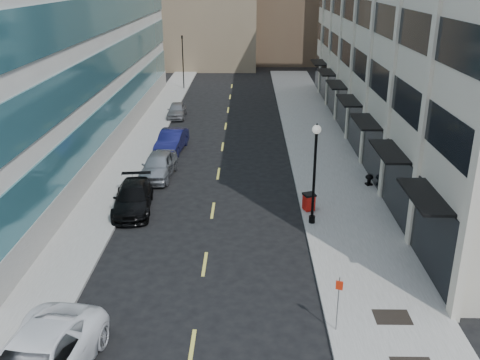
{
  "coord_description": "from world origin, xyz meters",
  "views": [
    {
      "loc": [
        1.97,
        -13.64,
        12.55
      ],
      "look_at": [
        1.58,
        11.83,
        2.7
      ],
      "focal_mm": 40.0,
      "sensor_mm": 36.0,
      "label": 1
    }
  ],
  "objects_px": {
    "car_blue_sedan": "(172,141)",
    "lamppost": "(315,166)",
    "car_silver_sedan": "(158,165)",
    "trash_bin": "(309,201)",
    "car_grey_sedan": "(177,110)",
    "car_black_pickup": "(133,198)",
    "sign_post": "(338,296)",
    "traffic_signal": "(182,39)",
    "urn_planter": "(369,179)"
  },
  "relations": [
    {
      "from": "car_blue_sedan",
      "to": "car_silver_sedan",
      "type": "bearing_deg",
      "value": -85.25
    },
    {
      "from": "car_black_pickup",
      "to": "sign_post",
      "type": "bearing_deg",
      "value": -54.21
    },
    {
      "from": "car_blue_sedan",
      "to": "car_grey_sedan",
      "type": "distance_m",
      "value": 10.18
    },
    {
      "from": "car_grey_sedan",
      "to": "urn_planter",
      "type": "height_order",
      "value": "car_grey_sedan"
    },
    {
      "from": "car_grey_sedan",
      "to": "sign_post",
      "type": "xyz_separation_m",
      "value": [
        9.97,
        -32.01,
        0.93
      ]
    },
    {
      "from": "traffic_signal",
      "to": "car_silver_sedan",
      "type": "relative_size",
      "value": 1.45
    },
    {
      "from": "sign_post",
      "to": "car_silver_sedan",
      "type": "bearing_deg",
      "value": 138.9
    },
    {
      "from": "lamppost",
      "to": "urn_planter",
      "type": "bearing_deg",
      "value": 52.8
    },
    {
      "from": "sign_post",
      "to": "urn_planter",
      "type": "relative_size",
      "value": 3.25
    },
    {
      "from": "lamppost",
      "to": "sign_post",
      "type": "distance_m",
      "value": 9.38
    },
    {
      "from": "car_blue_sedan",
      "to": "sign_post",
      "type": "xyz_separation_m",
      "value": [
        9.08,
        -21.86,
        0.82
      ]
    },
    {
      "from": "urn_planter",
      "to": "sign_post",
      "type": "bearing_deg",
      "value": -106.27
    },
    {
      "from": "car_blue_sedan",
      "to": "urn_planter",
      "type": "xyz_separation_m",
      "value": [
        13.38,
        -7.13,
        -0.22
      ]
    },
    {
      "from": "car_black_pickup",
      "to": "car_blue_sedan",
      "type": "xyz_separation_m",
      "value": [
        0.72,
        10.86,
        0.06
      ]
    },
    {
      "from": "car_silver_sedan",
      "to": "lamppost",
      "type": "height_order",
      "value": "lamppost"
    },
    {
      "from": "lamppost",
      "to": "traffic_signal",
      "type": "bearing_deg",
      "value": 106.95
    },
    {
      "from": "traffic_signal",
      "to": "car_blue_sedan",
      "type": "bearing_deg",
      "value": -85.74
    },
    {
      "from": "car_grey_sedan",
      "to": "car_blue_sedan",
      "type": "bearing_deg",
      "value": -86.22
    },
    {
      "from": "car_blue_sedan",
      "to": "car_grey_sedan",
      "type": "height_order",
      "value": "car_blue_sedan"
    },
    {
      "from": "trash_bin",
      "to": "car_blue_sedan",
      "type": "bearing_deg",
      "value": 109.18
    },
    {
      "from": "lamppost",
      "to": "urn_planter",
      "type": "xyz_separation_m",
      "value": [
        4.19,
        5.52,
        -2.81
      ]
    },
    {
      "from": "car_silver_sedan",
      "to": "traffic_signal",
      "type": "bearing_deg",
      "value": 96.93
    },
    {
      "from": "traffic_signal",
      "to": "car_silver_sedan",
      "type": "bearing_deg",
      "value": -86.79
    },
    {
      "from": "car_grey_sedan",
      "to": "urn_planter",
      "type": "relative_size",
      "value": 5.81
    },
    {
      "from": "car_silver_sedan",
      "to": "car_grey_sedan",
      "type": "height_order",
      "value": "car_silver_sedan"
    },
    {
      "from": "traffic_signal",
      "to": "urn_planter",
      "type": "xyz_separation_m",
      "value": [
        15.1,
        -30.28,
        -5.15
      ]
    },
    {
      "from": "car_silver_sedan",
      "to": "trash_bin",
      "type": "height_order",
      "value": "car_silver_sedan"
    },
    {
      "from": "trash_bin",
      "to": "urn_planter",
      "type": "relative_size",
      "value": 1.46
    },
    {
      "from": "car_blue_sedan",
      "to": "lamppost",
      "type": "bearing_deg",
      "value": -48.07
    },
    {
      "from": "trash_bin",
      "to": "sign_post",
      "type": "distance_m",
      "value": 10.84
    },
    {
      "from": "traffic_signal",
      "to": "lamppost",
      "type": "relative_size",
      "value": 1.27
    },
    {
      "from": "car_black_pickup",
      "to": "car_silver_sedan",
      "type": "bearing_deg",
      "value": 77.56
    },
    {
      "from": "car_grey_sedan",
      "to": "urn_planter",
      "type": "distance_m",
      "value": 22.41
    },
    {
      "from": "car_grey_sedan",
      "to": "trash_bin",
      "type": "bearing_deg",
      "value": -65.85
    },
    {
      "from": "car_silver_sedan",
      "to": "car_grey_sedan",
      "type": "bearing_deg",
      "value": 96.57
    },
    {
      "from": "car_black_pickup",
      "to": "car_grey_sedan",
      "type": "bearing_deg",
      "value": 84.58
    },
    {
      "from": "car_blue_sedan",
      "to": "trash_bin",
      "type": "height_order",
      "value": "car_blue_sedan"
    },
    {
      "from": "car_silver_sedan",
      "to": "car_grey_sedan",
      "type": "relative_size",
      "value": 1.19
    },
    {
      "from": "car_blue_sedan",
      "to": "sign_post",
      "type": "relative_size",
      "value": 2.14
    },
    {
      "from": "car_silver_sedan",
      "to": "sign_post",
      "type": "bearing_deg",
      "value": -56.86
    },
    {
      "from": "sign_post",
      "to": "car_black_pickup",
      "type": "bearing_deg",
      "value": 151.16
    },
    {
      "from": "car_grey_sedan",
      "to": "car_silver_sedan",
      "type": "bearing_deg",
      "value": -88.41
    },
    {
      "from": "lamppost",
      "to": "sign_post",
      "type": "relative_size",
      "value": 2.44
    },
    {
      "from": "car_black_pickup",
      "to": "urn_planter",
      "type": "relative_size",
      "value": 7.32
    },
    {
      "from": "traffic_signal",
      "to": "trash_bin",
      "type": "relative_size",
      "value": 6.91
    },
    {
      "from": "trash_bin",
      "to": "sign_post",
      "type": "relative_size",
      "value": 0.45
    },
    {
      "from": "traffic_signal",
      "to": "car_grey_sedan",
      "type": "height_order",
      "value": "traffic_signal"
    },
    {
      "from": "car_grey_sedan",
      "to": "lamppost",
      "type": "xyz_separation_m",
      "value": [
        10.08,
        -22.79,
        2.69
      ]
    },
    {
      "from": "car_black_pickup",
      "to": "urn_planter",
      "type": "bearing_deg",
      "value": 8.91
    },
    {
      "from": "lamppost",
      "to": "sign_post",
      "type": "bearing_deg",
      "value": -90.7
    }
  ]
}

